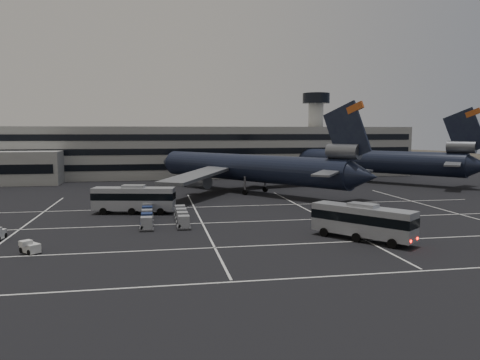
{
  "coord_description": "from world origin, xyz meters",
  "views": [
    {
      "loc": [
        -12.23,
        -60.29,
        12.86
      ],
      "look_at": [
        1.05,
        13.3,
        5.0
      ],
      "focal_mm": 35.0,
      "sensor_mm": 36.0,
      "label": 1
    }
  ],
  "objects_px": {
    "trijet_main": "(250,168)",
    "bus_near": "(363,220)",
    "uld_cluster": "(162,216)",
    "bus_far": "(134,198)"
  },
  "relations": [
    {
      "from": "trijet_main",
      "to": "bus_near",
      "type": "bearing_deg",
      "value": -120.99
    },
    {
      "from": "uld_cluster",
      "to": "bus_near",
      "type": "bearing_deg",
      "value": -33.43
    },
    {
      "from": "trijet_main",
      "to": "bus_far",
      "type": "bearing_deg",
      "value": -174.33
    },
    {
      "from": "bus_near",
      "to": "bus_far",
      "type": "bearing_deg",
      "value": 102.03
    },
    {
      "from": "trijet_main",
      "to": "uld_cluster",
      "type": "bearing_deg",
      "value": -159.51
    },
    {
      "from": "bus_far",
      "to": "uld_cluster",
      "type": "height_order",
      "value": "bus_far"
    },
    {
      "from": "bus_near",
      "to": "bus_far",
      "type": "xyz_separation_m",
      "value": [
        -27.35,
        23.23,
        0.05
      ]
    },
    {
      "from": "bus_near",
      "to": "uld_cluster",
      "type": "height_order",
      "value": "bus_near"
    },
    {
      "from": "trijet_main",
      "to": "bus_near",
      "type": "xyz_separation_m",
      "value": [
        4.61,
        -44.16,
        -2.84
      ]
    },
    {
      "from": "trijet_main",
      "to": "uld_cluster",
      "type": "height_order",
      "value": "trijet_main"
    }
  ]
}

